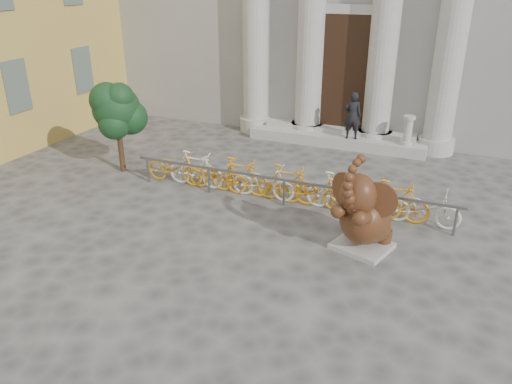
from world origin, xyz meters
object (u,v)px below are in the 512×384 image
at_px(bike_rack, 287,184).
at_px(tree, 117,110).
at_px(pedestrian, 352,116).
at_px(elephant_statue, 364,215).

xyz_separation_m(bike_rack, tree, (-5.21, 0.15, 1.35)).
bearing_deg(tree, pedestrian, 38.90).
height_order(bike_rack, tree, tree).
relative_size(elephant_statue, tree, 0.84).
xyz_separation_m(tree, pedestrian, (5.75, 4.64, -0.72)).
distance_m(elephant_statue, pedestrian, 6.67).
relative_size(bike_rack, pedestrian, 5.47).
bearing_deg(bike_rack, elephant_statue, -35.94).
xyz_separation_m(elephant_statue, bike_rack, (-2.27, 1.64, -0.31)).
relative_size(bike_rack, tree, 3.20).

